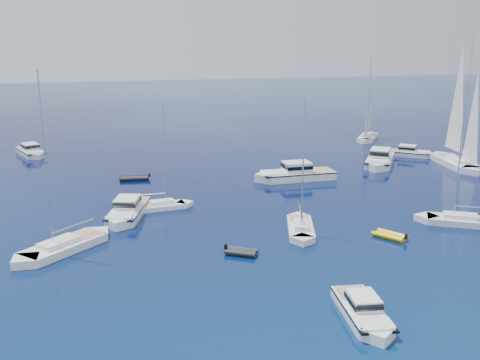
{
  "coord_description": "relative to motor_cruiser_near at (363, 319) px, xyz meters",
  "views": [
    {
      "loc": [
        -15.01,
        -35.07,
        17.95
      ],
      "look_at": [
        0.64,
        24.02,
        2.2
      ],
      "focal_mm": 42.09,
      "sensor_mm": 36.0,
      "label": 1
    }
  ],
  "objects": [
    {
      "name": "motor_cruiser_near",
      "position": [
        0.0,
        0.0,
        0.0
      ],
      "size": [
        3.44,
        8.1,
        2.06
      ],
      "primitive_type": null,
      "rotation": [
        0.0,
        0.0,
        3.01
      ],
      "color": "white",
      "rests_on": "ground"
    },
    {
      "name": "sailboat_sails_far",
      "position": [
        30.86,
        59.32,
        0.0
      ],
      "size": [
        8.17,
        9.83,
        15.03
      ],
      "primitive_type": null,
      "rotation": [
        0.0,
        0.0,
        2.51
      ],
      "color": "silver",
      "rests_on": "ground"
    },
    {
      "name": "tender_grey_far",
      "position": [
        -11.57,
        40.87,
        0.0
      ],
      "size": [
        4.06,
        2.44,
        0.95
      ],
      "primitive_type": null,
      "rotation": [
        0.0,
        0.0,
        1.48
      ],
      "color": "black",
      "rests_on": "ground"
    },
    {
      "name": "sailboat_sails_r",
      "position": [
        33.18,
        37.09,
        0.0
      ],
      "size": [
        5.49,
        13.58,
        19.41
      ],
      "primitive_type": null,
      "rotation": [
        0.0,
        0.0,
        2.98
      ],
      "color": "white",
      "rests_on": "ground"
    },
    {
      "name": "sailboat_centre",
      "position": [
        -9.99,
        27.45,
        0.0
      ],
      "size": [
        8.06,
        2.89,
        11.6
      ],
      "primitive_type": null,
      "rotation": [
        0.0,
        0.0,
        4.82
      ],
      "color": "white",
      "rests_on": "ground"
    },
    {
      "name": "motor_cruiser_far_r",
      "position": [
        30.27,
        44.87,
        0.0
      ],
      "size": [
        7.9,
        7.24,
        2.16
      ],
      "primitive_type": null,
      "rotation": [
        0.0,
        0.0,
        4.01
      ],
      "color": "white",
      "rests_on": "ground"
    },
    {
      "name": "motor_cruiser_left",
      "position": [
        -13.45,
        25.56,
        0.0
      ],
      "size": [
        5.75,
        10.19,
        2.56
      ],
      "primitive_type": null,
      "rotation": [
        0.0,
        0.0,
        2.84
      ],
      "color": "white",
      "rests_on": "ground"
    },
    {
      "name": "ground",
      "position": [
        -1.3,
        4.94,
        0.0
      ],
      "size": [
        400.0,
        400.0,
        0.0
      ],
      "primitive_type": "plane",
      "color": "navy",
      "rests_on": "ground"
    },
    {
      "name": "tender_grey_near",
      "position": [
        -4.83,
        12.75,
        0.0
      ],
      "size": [
        3.23,
        2.89,
        0.95
      ],
      "primitive_type": null,
      "rotation": [
        0.0,
        0.0,
        4.14
      ],
      "color": "black",
      "rests_on": "ground"
    },
    {
      "name": "sailboat_fore",
      "position": [
        2.09,
        16.99,
        0.0
      ],
      "size": [
        4.87,
        9.27,
        13.2
      ],
      "primitive_type": null,
      "rotation": [
        0.0,
        0.0,
        2.84
      ],
      "color": "silver",
      "rests_on": "ground"
    },
    {
      "name": "tender_yellow",
      "position": [
        9.33,
        13.17,
        0.0
      ],
      "size": [
        3.18,
        3.6,
        0.95
      ],
      "primitive_type": null,
      "rotation": [
        0.0,
        0.0,
        0.57
      ],
      "color": "yellow",
      "rests_on": "ground"
    },
    {
      "name": "motor_cruiser_horizon",
      "position": [
        -25.73,
        60.28,
        0.0
      ],
      "size": [
        5.74,
        9.41,
        2.37
      ],
      "primitive_type": null,
      "rotation": [
        0.0,
        0.0,
        3.5
      ],
      "color": "silver",
      "rests_on": "ground"
    },
    {
      "name": "motor_cruiser_distant",
      "position": [
        23.05,
        40.53,
        0.0
      ],
      "size": [
        9.1,
        11.22,
        2.94
      ],
      "primitive_type": null,
      "rotation": [
        0.0,
        0.0,
        2.55
      ],
      "color": "silver",
      "rests_on": "ground"
    },
    {
      "name": "motor_cruiser_centre",
      "position": [
        8.37,
        35.61,
        0.0
      ],
      "size": [
        11.34,
        3.55,
        2.97
      ],
      "primitive_type": null,
      "rotation": [
        0.0,
        0.0,
        1.58
      ],
      "color": "white",
      "rests_on": "ground"
    },
    {
      "name": "sailboat_mid_r",
      "position": [
        18.26,
        14.72,
        0.0
      ],
      "size": [
        9.82,
        7.26,
        14.54
      ],
      "primitive_type": null,
      "rotation": [
        0.0,
        0.0,
        1.04
      ],
      "color": "silver",
      "rests_on": "ground"
    },
    {
      "name": "sailboat_mid_l",
      "position": [
        -19.38,
        17.54,
        0.0
      ],
      "size": [
        9.97,
        9.36,
        15.98
      ],
      "primitive_type": null,
      "rotation": [
        0.0,
        0.0,
        2.3
      ],
      "color": "silver",
      "rests_on": "ground"
    }
  ]
}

